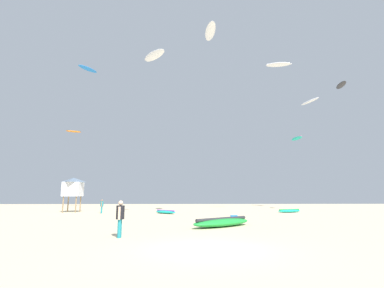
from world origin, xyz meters
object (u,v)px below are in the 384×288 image
Objects in this scene: kite_grounded_near at (166,212)px; lifeguard_tower at (73,187)px; kite_grounded_far at (289,211)px; kite_aloft_2 at (310,101)px; kite_aloft_7 at (210,31)px; kite_aloft_4 at (88,69)px; kite_aloft_0 at (285,64)px; kite_aloft_6 at (278,65)px; kite_aloft_3 at (341,85)px; kite_aloft_1 at (297,138)px; kite_aloft_5 at (74,131)px; person_foreground at (120,216)px; kite_aloft_8 at (154,55)px; person_midground at (102,205)px; kite_grounded_mid at (222,222)px; cooler_box at (234,217)px.

lifeguard_tower reaches higher than kite_grounded_near.
kite_aloft_2 reaches higher than kite_grounded_far.
kite_aloft_4 is at bearing 143.80° from kite_aloft_7.
kite_grounded_near is at bearing -173.54° from kite_grounded_far.
kite_aloft_2 is 25.42m from kite_aloft_7.
kite_grounded_far is at bearing 6.46° from kite_grounded_near.
kite_aloft_0 is 0.66× the size of kite_aloft_2.
lifeguard_tower is 1.07× the size of kite_aloft_7.
kite_aloft_6 is (15.22, 4.22, 19.92)m from kite_grounded_near.
kite_aloft_3 is (22.18, 1.29, 15.78)m from kite_grounded_near.
kite_aloft_1 is at bearing -78.30° from kite_aloft_0.
kite_aloft_7 reaches higher than kite_aloft_5.
kite_aloft_8 reaches higher than person_foreground.
kite_grounded_far is 1.23× the size of kite_aloft_3.
kite_aloft_3 is 0.72× the size of kite_aloft_7.
kite_grounded_near is at bearing 167.80° from person_midground.
cooler_box is at bearing 73.29° from kite_grounded_mid.
kite_aloft_5 is (-24.65, 27.19, 13.51)m from cooler_box.
kite_aloft_7 is (-1.45, 3.85, 19.76)m from cooler_box.
cooler_box is at bearing -69.39° from kite_aloft_7.
kite_aloft_8 reaches higher than lifeguard_tower.
kite_aloft_7 is at bearing -163.03° from kite_aloft_3.
kite_aloft_1 is 1.31× the size of kite_aloft_5.
kite_grounded_near is at bearing 72.94° from kite_aloft_8.
kite_aloft_2 reaches higher than kite_aloft_3.
kite_aloft_5 is (-6.86, 16.51, 10.61)m from lifeguard_tower.
kite_grounded_mid is 18.64m from kite_grounded_far.
kite_grounded_near is at bearing 140.62° from kite_aloft_7.
lifeguard_tower is 1.53× the size of kite_aloft_5.
kite_aloft_2 is (24.55, 31.92, 16.81)m from person_foreground.
kite_grounded_far is at bearing -2.58° from lifeguard_tower.
kite_grounded_far is 6.12× the size of cooler_box.
person_midground is 5.22m from lifeguard_tower.
person_foreground is at bearing -93.25° from kite_grounded_near.
kite_grounded_mid is at bearing -139.24° from kite_aloft_3.
kite_aloft_0 reaches higher than person_foreground.
kite_aloft_4 reaches higher than cooler_box.
kite_grounded_near is 0.80× the size of kite_aloft_7.
kite_aloft_7 is (12.14, -4.61, 19.02)m from person_midground.
lifeguard_tower is at bearing 133.51° from kite_grounded_mid.
kite_aloft_6 is (28.10, -4.77, -1.16)m from kite_aloft_4.
kite_aloft_2 is 1.34× the size of kite_aloft_4.
kite_grounded_near is 5.55× the size of cooler_box.
kite_grounded_far is (10.14, 15.63, -0.09)m from kite_grounded_mid.
person_foreground reaches higher than cooler_box.
person_foreground reaches higher than kite_grounded_near.
kite_aloft_5 is (-40.52, 18.05, -2.30)m from kite_aloft_3.
cooler_box is at bearing -30.96° from lifeguard_tower.
lifeguard_tower is (-4.20, 2.22, 2.16)m from person_midground.
lifeguard_tower is 1.44× the size of kite_aloft_0.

